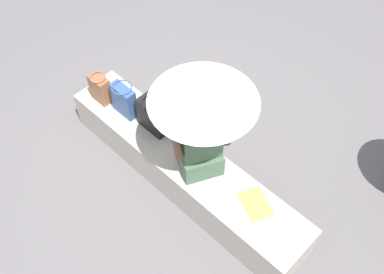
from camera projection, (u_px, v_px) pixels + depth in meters
ground_plane at (185, 181)px, 4.38m from camera, size 14.00×14.00×0.00m
stone_bench at (185, 169)px, 4.22m from camera, size 2.57×0.49×0.41m
person_seated at (201, 140)px, 3.68m from camera, size 0.40×0.51×0.90m
parasol at (204, 92)px, 3.25m from camera, size 0.83×0.83×1.05m
handbag_black at (154, 115)px, 4.13m from camera, size 0.30×0.22×0.33m
tote_bag_canvas at (100, 88)px, 4.35m from camera, size 0.20×0.15×0.30m
shoulder_bag_spare at (124, 100)px, 4.23m from camera, size 0.25×0.19×0.34m
magazine at (256, 204)px, 3.76m from camera, size 0.34×0.30×0.01m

